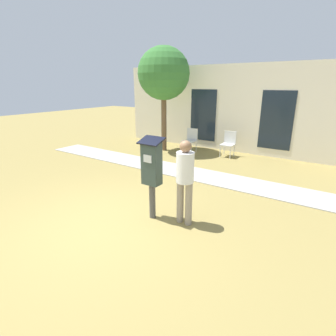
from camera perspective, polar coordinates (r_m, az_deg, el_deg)
The scene contains 8 objects.
ground_plane at distance 5.11m, azimuth -13.85°, elevation -12.02°, with size 40.00×40.00×0.00m, color olive.
sidewalk at distance 7.66m, azimuth 5.79°, elevation -1.24°, with size 12.00×1.10×0.02m.
building_facade at distance 10.33m, azimuth 15.14°, elevation 12.22°, with size 10.00×0.26×3.20m.
parking_meter at distance 4.85m, azimuth -3.58°, elevation 0.02°, with size 0.44×0.31×1.59m.
person_standing at distance 4.68m, azimuth 3.71°, elevation -1.80°, with size 0.32×0.32×1.58m.
outdoor_chair_left at distance 10.03m, azimuth 4.97°, elevation 6.43°, with size 0.44×0.44×0.90m.
outdoor_chair_middle at distance 9.64m, azimuth 13.09°, elevation 5.58°, with size 0.44×0.44×0.90m.
tree at distance 10.12m, azimuth -0.95°, elevation 19.77°, with size 1.90×1.90×3.82m.
Camera 1 is at (3.40, -2.88, 2.50)m, focal length 28.00 mm.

